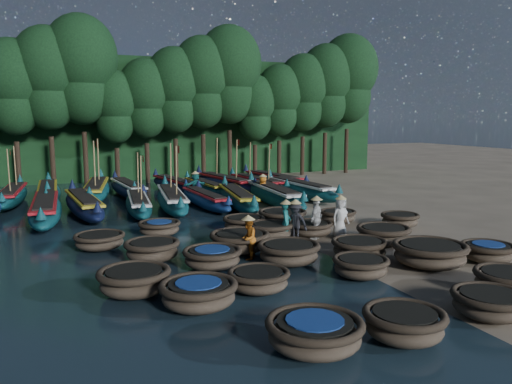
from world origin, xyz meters
name	(u,v)px	position (x,y,z in m)	size (l,w,h in m)	color
ground	(285,235)	(0.00, 0.00, 0.00)	(120.00, 120.00, 0.00)	gray
foliage_wall	(164,119)	(0.00, 23.50, 5.00)	(40.00, 3.00, 10.00)	black
coracle_1	(315,333)	(-4.31, -10.19, 0.43)	(2.52, 2.52, 0.74)	brown
coracle_2	(404,324)	(-2.14, -10.58, 0.43)	(1.97, 1.97, 0.75)	brown
coracle_3	(490,303)	(0.81, -10.35, 0.40)	(2.42, 2.42, 0.69)	brown
coracle_4	(509,281)	(2.68, -9.36, 0.43)	(2.38, 2.38, 0.75)	brown
coracle_5	(199,293)	(-5.99, -6.81, 0.44)	(2.33, 2.33, 0.76)	brown
coracle_6	(259,279)	(-3.95, -6.21, 0.38)	(2.06, 2.06, 0.67)	brown
coracle_7	(361,266)	(-0.38, -6.31, 0.39)	(2.15, 2.15, 0.68)	brown
coracle_8	(430,253)	(2.53, -6.23, 0.48)	(2.61, 2.61, 0.85)	brown
coracle_9	(488,251)	(4.86, -6.61, 0.40)	(2.07, 2.07, 0.68)	brown
coracle_10	(134,280)	(-7.42, -5.07, 0.46)	(2.46, 2.46, 0.80)	brown
coracle_11	(212,257)	(-4.51, -3.48, 0.41)	(2.23, 2.23, 0.71)	brown
coracle_12	(289,252)	(-1.86, -4.06, 0.45)	(2.55, 2.55, 0.78)	brown
coracle_13	(359,248)	(0.84, -4.46, 0.42)	(2.14, 2.14, 0.73)	brown
coracle_14	(383,234)	(2.85, -3.22, 0.46)	(2.62, 2.62, 0.80)	brown
coracle_15	(152,250)	(-6.25, -1.83, 0.44)	(2.09, 2.09, 0.78)	brown
coracle_16	(240,241)	(-2.89, -1.90, 0.45)	(2.37, 2.37, 0.79)	brown
coracle_17	(270,231)	(-1.04, -0.71, 0.44)	(1.90, 1.90, 0.77)	brown
coracle_18	(311,228)	(0.93, -0.70, 0.37)	(2.17, 2.17, 0.65)	brown
coracle_19	(400,220)	(5.60, -0.85, 0.40)	(1.80, 1.80, 0.69)	brown
coracle_20	(100,240)	(-7.83, 0.61, 0.37)	(2.41, 2.41, 0.65)	brown
coracle_21	(159,228)	(-5.17, 1.96, 0.38)	(1.89, 1.89, 0.65)	brown
coracle_22	(244,223)	(-1.47, 1.23, 0.41)	(1.93, 1.93, 0.71)	brown
coracle_23	(282,217)	(0.71, 1.72, 0.43)	(2.73, 2.73, 0.76)	brown
coracle_24	(338,216)	(3.47, 1.16, 0.37)	(1.99, 1.99, 0.65)	brown
long_boat_1	(45,209)	(-9.75, 7.32, 0.60)	(1.90, 8.91, 1.57)	#0F5551
long_boat_2	(84,205)	(-7.87, 8.16, 0.57)	(2.17, 8.51, 1.50)	#0F133A
long_boat_3	(139,204)	(-5.08, 7.64, 0.51)	(2.13, 7.56, 3.23)	#0F5551
long_boat_4	(172,199)	(-3.18, 7.90, 0.58)	(2.59, 8.58, 3.67)	#0F5551
long_boat_5	(205,199)	(-1.27, 7.78, 0.49)	(1.65, 7.36, 1.30)	navy
long_boat_6	(237,198)	(0.43, 7.04, 0.56)	(2.66, 8.21, 1.46)	#0F5551
long_boat_7	(274,195)	(2.75, 7.08, 0.60)	(2.20, 8.99, 1.59)	#0F5551
long_boat_8	(300,189)	(5.38, 8.66, 0.58)	(2.08, 8.70, 1.53)	#0F5551
long_boat_9	(13,196)	(-11.52, 13.27, 0.54)	(2.01, 8.00, 3.41)	#0F5551
long_boat_10	(48,193)	(-9.57, 13.41, 0.57)	(1.67, 8.45, 1.49)	#0F5551
long_boat_11	(96,190)	(-6.76, 13.05, 0.60)	(3.02, 8.79, 3.78)	#0F5551
long_boat_12	(128,189)	(-4.75, 13.48, 0.54)	(2.05, 8.00, 1.41)	#0F133A
long_boat_13	(175,185)	(-1.43, 14.21, 0.53)	(2.55, 7.76, 1.38)	#0F133A
long_boat_14	(205,187)	(0.22, 12.58, 0.49)	(1.86, 7.33, 1.29)	#0F5551
long_boat_15	(224,183)	(1.89, 13.47, 0.58)	(2.80, 8.55, 3.68)	#0F133A
long_boat_16	(257,183)	(4.01, 12.57, 0.54)	(2.35, 7.90, 3.38)	#0F5551
long_boat_17	(273,180)	(5.76, 13.62, 0.56)	(2.68, 8.29, 1.47)	#0F133A
fisherman_0	(340,216)	(2.03, -1.29, 0.93)	(0.93, 0.69, 1.95)	silver
fisherman_1	(286,220)	(-0.53, -1.13, 0.95)	(0.69, 0.74, 1.90)	#196B68
fisherman_2	(248,237)	(-2.94, -2.90, 0.84)	(0.92, 0.96, 1.75)	#B56218
fisherman_3	(295,221)	(-0.18, -1.30, 0.89)	(1.16, 1.27, 1.91)	black
fisherman_4	(316,217)	(0.87, -1.22, 0.95)	(1.08, 0.99, 1.98)	silver
fisherman_5	(195,185)	(-0.92, 10.97, 0.88)	(1.64, 0.83, 1.89)	#196B68
fisherman_6	(263,188)	(2.58, 8.28, 0.88)	(0.88, 0.95, 1.84)	#B56218
tree_2	(13,86)	(-11.40, 20.00, 7.32)	(4.51, 4.51, 10.63)	black
tree_3	(48,77)	(-9.10, 20.00, 8.00)	(4.92, 4.92, 11.60)	black
tree_4	(81,68)	(-6.80, 20.00, 8.67)	(5.34, 5.34, 12.58)	black
tree_5	(115,106)	(-4.50, 20.00, 5.97)	(3.68, 3.68, 8.68)	black
tree_6	(145,97)	(-2.20, 20.00, 6.65)	(4.09, 4.09, 9.65)	black
tree_7	(174,89)	(0.10, 20.00, 7.32)	(4.51, 4.51, 10.63)	black
tree_8	(202,81)	(2.40, 20.00, 8.00)	(4.92, 4.92, 11.60)	black
tree_9	(229,74)	(4.70, 20.00, 8.67)	(5.34, 5.34, 12.58)	black
tree_10	(255,107)	(7.00, 20.00, 5.97)	(3.68, 3.68, 8.68)	black
tree_11	(280,99)	(9.30, 20.00, 6.65)	(4.09, 4.09, 9.65)	black
tree_12	(303,92)	(11.60, 20.00, 7.32)	(4.51, 4.51, 10.63)	black
tree_13	(326,85)	(13.90, 20.00, 8.00)	(4.92, 4.92, 11.60)	black
tree_14	(348,78)	(16.20, 20.00, 8.67)	(5.34, 5.34, 12.58)	black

